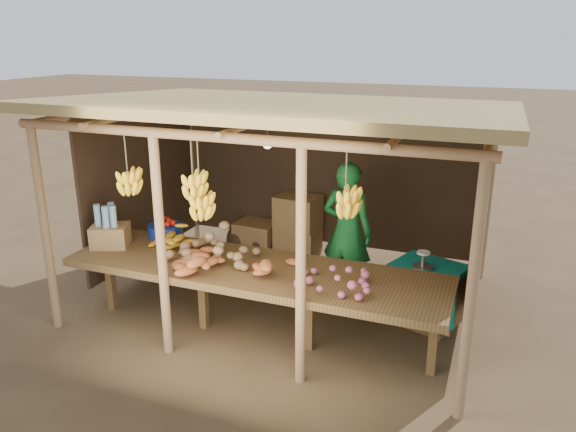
% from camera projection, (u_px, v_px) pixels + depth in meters
% --- Properties ---
extents(ground, '(60.00, 60.00, 0.00)m').
position_uv_depth(ground, '(288.00, 299.00, 6.71)').
color(ground, brown).
rests_on(ground, ground).
extents(stall_structure, '(4.70, 3.50, 2.43)m').
position_uv_depth(stall_structure, '(287.00, 142.00, 6.07)').
color(stall_structure, '#A87F56').
rests_on(stall_structure, ground).
extents(counter, '(3.90, 1.05, 0.80)m').
position_uv_depth(counter, '(254.00, 273.00, 5.64)').
color(counter, brown).
rests_on(counter, ground).
extents(potato_heap, '(1.05, 0.83, 0.36)m').
position_uv_depth(potato_heap, '(212.00, 245.00, 5.71)').
color(potato_heap, '#8E6D49').
rests_on(potato_heap, counter).
extents(sweet_potato_heap, '(1.21, 0.84, 0.36)m').
position_uv_depth(sweet_potato_heap, '(237.00, 254.00, 5.47)').
color(sweet_potato_heap, '#C36332').
rests_on(sweet_potato_heap, counter).
extents(onion_heap, '(0.89, 0.71, 0.36)m').
position_uv_depth(onion_heap, '(339.00, 271.00, 5.08)').
color(onion_heap, '#B85970').
rests_on(onion_heap, counter).
extents(banana_pile, '(0.61, 0.45, 0.34)m').
position_uv_depth(banana_pile, '(172.00, 234.00, 6.04)').
color(banana_pile, gold).
rests_on(banana_pile, counter).
extents(tomato_basin, '(0.40, 0.40, 0.21)m').
position_uv_depth(tomato_basin, '(165.00, 229.00, 6.46)').
color(tomato_basin, navy).
rests_on(tomato_basin, counter).
extents(bottle_box, '(0.47, 0.43, 0.49)m').
position_uv_depth(bottle_box, '(110.00, 230.00, 6.12)').
color(bottle_box, '#A27948').
rests_on(bottle_box, counter).
extents(vendor, '(0.66, 0.49, 1.67)m').
position_uv_depth(vendor, '(347.00, 232.00, 6.50)').
color(vendor, '#186D2D').
rests_on(vendor, ground).
extents(tarp_crate, '(0.89, 0.83, 0.86)m').
position_uv_depth(tarp_crate, '(426.00, 292.00, 6.09)').
color(tarp_crate, brown).
rests_on(tarp_crate, ground).
extents(carton_stack, '(1.24, 0.52, 0.91)m').
position_uv_depth(carton_stack, '(284.00, 231.00, 7.83)').
color(carton_stack, '#A27948').
rests_on(carton_stack, ground).
extents(burlap_sacks, '(0.74, 0.39, 0.52)m').
position_uv_depth(burlap_sacks, '(251.00, 239.00, 8.01)').
color(burlap_sacks, '#422F1F').
rests_on(burlap_sacks, ground).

